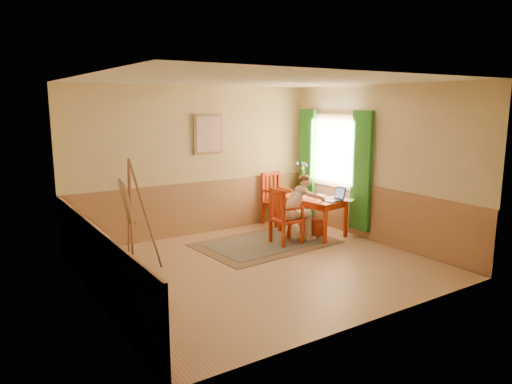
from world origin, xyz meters
TOP-DOWN VIEW (x-y plane):
  - room at (0.00, 0.00)m, footprint 5.04×4.54m
  - wainscot at (0.00, 0.80)m, footprint 5.00×4.50m
  - window at (2.42, 1.10)m, footprint 0.12×2.01m
  - wall_portrait at (0.25, 2.20)m, footprint 0.60×0.05m
  - rug at (0.71, 0.93)m, footprint 2.51×1.77m
  - table at (1.79, 0.95)m, footprint 0.94×1.32m
  - chair_left at (0.96, 0.73)m, footprint 0.47×0.45m
  - chair_back at (1.68, 1.99)m, footprint 0.50×0.52m
  - figure at (1.26, 0.72)m, footprint 0.90×0.39m
  - laptop at (1.96, 0.51)m, footprint 0.41×0.27m
  - papers at (1.99, 0.83)m, footprint 0.90×1.01m
  - vase at (1.93, 1.44)m, footprint 0.21×0.31m
  - wastebasket at (1.83, 0.85)m, footprint 0.36×0.36m
  - easel at (-1.76, 0.88)m, footprint 0.63×0.76m

SIDE VIEW (x-z plane):
  - rug at x=0.71m, z-range 0.00..0.02m
  - wastebasket at x=1.83m, z-range 0.00..0.30m
  - wainscot at x=0.00m, z-range 0.00..1.00m
  - chair_left at x=0.96m, z-range 0.00..1.01m
  - chair_back at x=1.68m, z-range 0.00..1.07m
  - table at x=1.79m, z-range 0.27..0.99m
  - figure at x=1.26m, z-range 0.06..1.29m
  - papers at x=1.99m, z-range 0.72..0.72m
  - laptop at x=1.96m, z-range 0.65..0.89m
  - easel at x=-1.76m, z-range 0.16..1.86m
  - vase at x=1.93m, z-range 0.69..1.32m
  - window at x=2.42m, z-range 0.25..2.45m
  - room at x=0.00m, z-range -0.02..2.82m
  - wall_portrait at x=0.25m, z-range 1.52..2.28m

